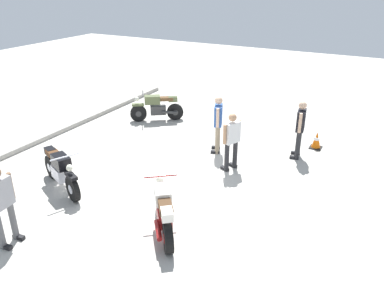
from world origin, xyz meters
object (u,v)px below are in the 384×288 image
at_px(motorcycle_cream_vintage, 164,211).
at_px(motorcycle_olive_vintage, 157,108).
at_px(person_in_blue_shirt, 218,120).
at_px(person_in_gray_shirt, 1,201).
at_px(traffic_cone, 317,140).
at_px(person_in_white_shirt, 232,138).
at_px(motorcycle_black_cruiser, 60,170).
at_px(person_in_black_shirt, 300,126).

height_order(motorcycle_cream_vintage, motorcycle_olive_vintage, same).
bearing_deg(motorcycle_cream_vintage, person_in_blue_shirt, -28.94).
xyz_separation_m(person_in_gray_shirt, traffic_cone, (7.70, -4.45, -0.72)).
height_order(motorcycle_cream_vintage, traffic_cone, motorcycle_cream_vintage).
bearing_deg(person_in_white_shirt, person_in_blue_shirt, -26.09).
xyz_separation_m(person_in_blue_shirt, traffic_cone, (1.66, -2.62, -0.74)).
bearing_deg(motorcycle_black_cruiser, traffic_cone, 71.39).
distance_m(motorcycle_cream_vintage, person_in_white_shirt, 3.33).
xyz_separation_m(person_in_white_shirt, person_in_gray_shirt, (-5.12, 2.66, 0.06)).
distance_m(motorcycle_olive_vintage, person_in_black_shirt, 5.43).
xyz_separation_m(person_in_white_shirt, person_in_blue_shirt, (0.92, 0.83, 0.07)).
bearing_deg(motorcycle_olive_vintage, person_in_blue_shirt, 119.91).
height_order(person_in_black_shirt, person_in_blue_shirt, person_in_blue_shirt).
height_order(motorcycle_black_cruiser, person_in_gray_shirt, person_in_gray_shirt).
height_order(motorcycle_cream_vintage, motorcycle_black_cruiser, motorcycle_black_cruiser).
relative_size(person_in_black_shirt, person_in_blue_shirt, 0.99).
bearing_deg(person_in_blue_shirt, person_in_gray_shirt, 52.31).
distance_m(motorcycle_cream_vintage, motorcycle_olive_vintage, 6.83).
bearing_deg(motorcycle_olive_vintage, motorcycle_black_cruiser, 61.18).
bearing_deg(person_in_gray_shirt, person_in_blue_shirt, 67.53).
height_order(motorcycle_olive_vintage, traffic_cone, motorcycle_olive_vintage).
relative_size(motorcycle_cream_vintage, person_in_gray_shirt, 0.95).
height_order(motorcycle_olive_vintage, person_in_gray_shirt, person_in_gray_shirt).
bearing_deg(motorcycle_black_cruiser, motorcycle_olive_vintage, 120.34).
distance_m(motorcycle_olive_vintage, person_in_white_shirt, 4.61).
xyz_separation_m(motorcycle_black_cruiser, traffic_cone, (5.58, -5.13, -0.26)).
relative_size(motorcycle_cream_vintage, person_in_black_shirt, 0.95).
xyz_separation_m(motorcycle_olive_vintage, person_in_blue_shirt, (-1.44, -3.10, 0.51)).
bearing_deg(motorcycle_olive_vintage, motorcycle_cream_vintage, 88.77).
bearing_deg(person_in_black_shirt, person_in_gray_shirt, 50.49).
xyz_separation_m(person_in_gray_shirt, person_in_black_shirt, (6.78, -4.09, 0.00)).
xyz_separation_m(motorcycle_olive_vintage, person_in_black_shirt, (-0.70, -5.37, 0.50)).
xyz_separation_m(person_in_white_shirt, person_in_black_shirt, (1.67, -1.43, 0.06)).
bearing_deg(person_in_black_shirt, traffic_cone, -119.70).
distance_m(motorcycle_black_cruiser, traffic_cone, 7.58).
distance_m(motorcycle_olive_vintage, person_in_blue_shirt, 3.46).
distance_m(motorcycle_cream_vintage, person_in_gray_shirt, 3.16).
relative_size(motorcycle_cream_vintage, motorcycle_olive_vintage, 0.96).
height_order(person_in_white_shirt, person_in_black_shirt, person_in_black_shirt).
distance_m(person_in_black_shirt, traffic_cone, 1.22).
xyz_separation_m(motorcycle_olive_vintage, person_in_gray_shirt, (-7.48, -1.28, 0.50)).
bearing_deg(person_in_blue_shirt, motorcycle_olive_vintage, -45.76).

